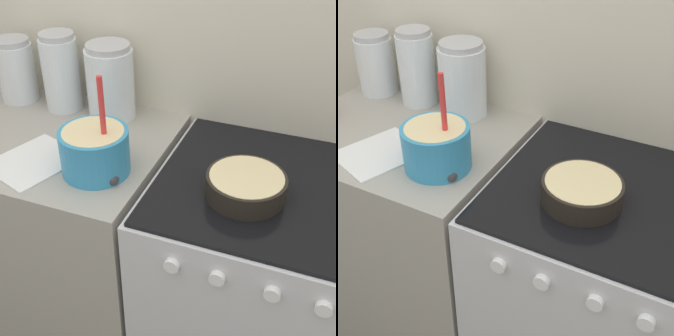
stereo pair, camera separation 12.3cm
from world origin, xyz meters
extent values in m
cube|color=beige|center=(0.00, 0.65, 1.20)|extent=(4.51, 0.05, 2.40)
cube|color=#9E998E|center=(-0.38, 0.31, 0.46)|extent=(0.76, 0.62, 0.91)
cube|color=silver|center=(0.35, 0.31, 0.45)|extent=(0.67, 0.62, 0.90)
cube|color=black|center=(0.35, 0.31, 0.91)|extent=(0.65, 0.60, 0.01)
cylinder|color=white|center=(0.17, -0.01, 0.83)|extent=(0.04, 0.02, 0.04)
cylinder|color=white|center=(0.28, -0.01, 0.83)|extent=(0.04, 0.02, 0.04)
cylinder|color=white|center=(0.42, -0.01, 0.83)|extent=(0.04, 0.02, 0.04)
cylinder|color=white|center=(0.54, -0.01, 0.83)|extent=(0.04, 0.02, 0.04)
cylinder|color=#338CBF|center=(-0.15, 0.20, 0.98)|extent=(0.20, 0.20, 0.13)
cylinder|color=beige|center=(-0.15, 0.20, 1.01)|extent=(0.18, 0.18, 0.07)
cylinder|color=red|center=(-0.11, 0.20, 1.08)|extent=(0.02, 0.02, 0.28)
cylinder|color=black|center=(0.29, 0.23, 0.95)|extent=(0.22, 0.22, 0.06)
cylinder|color=beige|center=(0.29, 0.23, 0.95)|extent=(0.20, 0.20, 0.05)
cylinder|color=silver|center=(-0.64, 0.52, 1.02)|extent=(0.14, 0.14, 0.21)
cylinder|color=olive|center=(-0.64, 0.52, 0.98)|extent=(0.12, 0.12, 0.13)
cylinder|color=#B2B2B7|center=(-0.64, 0.52, 1.14)|extent=(0.13, 0.13, 0.02)
cylinder|color=silver|center=(-0.45, 0.52, 1.04)|extent=(0.13, 0.13, 0.25)
cylinder|color=red|center=(-0.45, 0.52, 0.99)|extent=(0.12, 0.12, 0.15)
cylinder|color=#B2B2B7|center=(-0.45, 0.52, 1.18)|extent=(0.12, 0.12, 0.02)
cylinder|color=silver|center=(-0.26, 0.52, 1.03)|extent=(0.16, 0.16, 0.24)
cylinder|color=tan|center=(-0.26, 0.52, 0.99)|extent=(0.14, 0.14, 0.14)
cylinder|color=#B2B2B7|center=(-0.26, 0.52, 1.17)|extent=(0.15, 0.15, 0.02)
cube|color=white|center=(-0.35, 0.17, 0.92)|extent=(0.28, 0.30, 0.01)
cylinder|color=#333338|center=(-0.13, 0.15, 0.92)|extent=(0.09, 0.01, 0.01)
sphere|color=#333338|center=(-0.07, 0.15, 0.93)|extent=(0.04, 0.04, 0.04)
camera|label=1|loc=(0.46, -0.78, 1.70)|focal=50.00mm
camera|label=2|loc=(0.57, -0.73, 1.70)|focal=50.00mm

